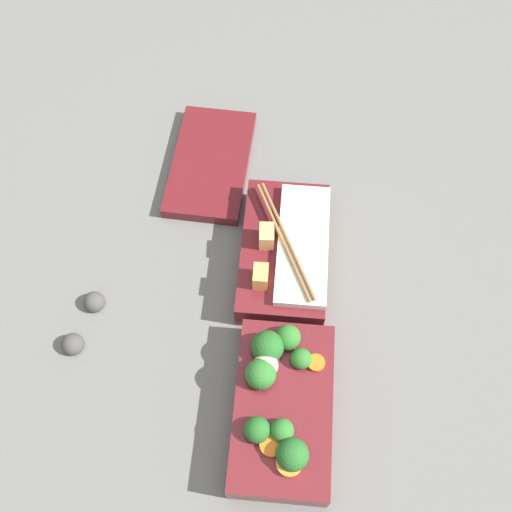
% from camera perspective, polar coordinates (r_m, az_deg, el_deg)
% --- Properties ---
extents(ground_plane, '(3.00, 3.00, 0.00)m').
position_cam_1_polar(ground_plane, '(0.85, 3.00, -7.31)').
color(ground_plane, slate).
extents(bento_tray_vegetable, '(0.22, 0.12, 0.08)m').
position_cam_1_polar(bento_tray_vegetable, '(0.79, 2.31, -13.92)').
color(bento_tray_vegetable, maroon).
rests_on(bento_tray_vegetable, ground_plane).
extents(bento_tray_rice, '(0.22, 0.12, 0.08)m').
position_cam_1_polar(bento_tray_rice, '(0.87, 2.82, 0.40)').
color(bento_tray_rice, maroon).
rests_on(bento_tray_rice, ground_plane).
extents(bento_lid, '(0.22, 0.13, 0.02)m').
position_cam_1_polar(bento_lid, '(0.99, -4.33, 8.79)').
color(bento_lid, maroon).
rests_on(bento_lid, ground_plane).
extents(pebble_0, '(0.03, 0.03, 0.03)m').
position_cam_1_polar(pebble_0, '(0.87, -17.06, -8.04)').
color(pebble_0, '#474442').
rests_on(pebble_0, ground_plane).
extents(pebble_1, '(0.03, 0.03, 0.03)m').
position_cam_1_polar(pebble_1, '(0.89, -15.16, -4.25)').
color(pebble_1, '#474442').
rests_on(pebble_1, ground_plane).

